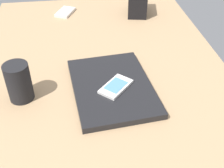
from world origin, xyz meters
TOP-DOWN VIEW (x-y plane):
  - desk_surface at (0.00, 0.00)cm, footprint 120.00×80.00cm
  - laptop_closed at (9.12, 1.75)cm, footprint 32.66×25.01cm
  - cell_phone_on_laptop at (10.75, 2.64)cm, footprint 11.11×10.84cm
  - cell_phone_on_desk at (-44.93, -11.08)cm, footprint 11.19×9.22cm
  - pen_cup at (9.34, -23.65)cm, footprint 6.75×6.75cm
  - desk_organizer at (-40.58, 19.33)cm, footprint 13.34×9.81cm

SIDE VIEW (x-z plane):
  - desk_surface at x=0.00cm, z-range 0.00..3.00cm
  - cell_phone_on_desk at x=-44.93cm, z-range 2.97..4.28cm
  - laptop_closed at x=9.12cm, z-range 3.00..4.85cm
  - cell_phone_on_laptop at x=10.75cm, z-range 4.82..5.77cm
  - desk_organizer at x=-40.58cm, z-range 3.00..12.91cm
  - pen_cup at x=9.34cm, z-range 3.00..13.98cm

